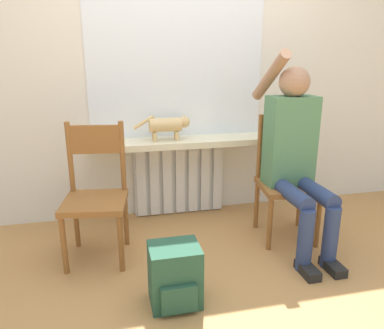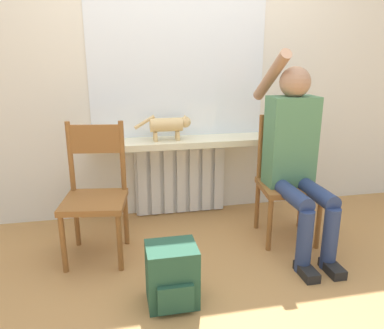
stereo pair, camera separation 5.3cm
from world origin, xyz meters
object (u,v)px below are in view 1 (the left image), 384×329
Objects in this scene: chair_left at (96,193)px; person at (296,151)px; chair_right at (286,178)px; backpack at (175,275)px; cat at (168,125)px.

chair_left is 0.66× the size of person.
chair_right reaches higher than backpack.
backpack is at bearing -48.25° from chair_left.
chair_right is 2.03× the size of cat.
backpack is (-0.16, -1.11, -0.64)m from cat.
chair_right is at bearing 8.45° from chair_left.
chair_right is 2.64× the size of backpack.
person is at bearing -35.99° from cat.
chair_left is at bearing 175.25° from person.
chair_left and chair_right have the same top height.
chair_left is 2.03× the size of cat.
person is 3.06× the size of cat.
person is (-0.00, -0.12, 0.24)m from chair_right.
chair_left reaches higher than cat.
chair_right reaches higher than cat.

